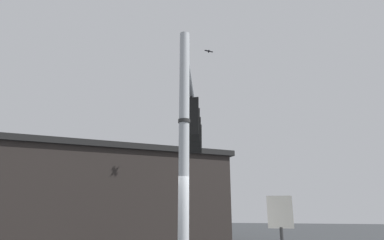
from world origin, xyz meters
TOP-DOWN VIEW (x-y plane):
  - signal_pole at (0.00, 0.00)m, footprint 0.24×0.24m
  - mast_arm at (-0.56, 3.52)m, footprint 1.30×7.07m
  - traffic_light_nearest_pole at (-0.44, 2.81)m, footprint 0.54×0.49m
  - traffic_light_mid_inner at (-0.63, 3.94)m, footprint 0.54×0.49m
  - traffic_light_mid_outer at (-0.81, 5.07)m, footprint 0.54×0.49m
  - traffic_light_arm_end at (-0.99, 6.21)m, footprint 0.54×0.49m
  - street_name_sign at (-0.04, 0.26)m, footprint 0.30×1.08m
  - bird_flying at (-0.55, 7.24)m, footprint 0.42×0.27m
  - storefront_building at (-7.33, 10.45)m, footprint 15.09×13.75m
  - historical_marker at (2.04, 1.44)m, footprint 0.60×0.08m

SIDE VIEW (x-z plane):
  - historical_marker at x=2.04m, z-range 0.34..2.47m
  - storefront_building at x=-7.33m, z-range 0.01..5.04m
  - signal_pole at x=0.00m, z-range 0.00..6.00m
  - street_name_sign at x=-0.04m, z-range 3.64..3.86m
  - traffic_light_nearest_pole at x=-0.44m, z-range 4.02..5.33m
  - traffic_light_mid_inner at x=-0.63m, z-range 4.02..5.33m
  - traffic_light_mid_outer at x=-0.81m, z-range 4.02..5.33m
  - traffic_light_arm_end at x=-0.99m, z-range 4.02..5.33m
  - mast_arm at x=-0.56m, z-range 5.38..5.56m
  - bird_flying at x=-0.55m, z-range 9.29..9.39m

